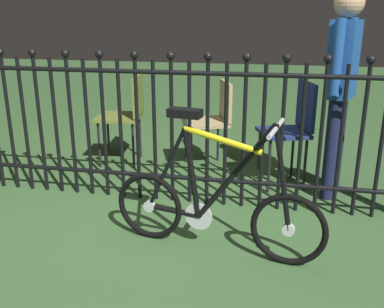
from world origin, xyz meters
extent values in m
plane|color=#3B6133|center=(0.00, 0.00, 0.00)|extent=(20.00, 20.00, 0.00)
cylinder|color=black|center=(-1.42, 0.65, 0.55)|extent=(0.03, 0.03, 1.10)
sphere|color=black|center=(-1.42, 0.65, 1.13)|extent=(0.06, 0.06, 0.06)
cylinder|color=black|center=(-1.28, 0.65, 0.55)|extent=(0.03, 0.03, 1.10)
cylinder|color=black|center=(-1.15, 0.65, 0.55)|extent=(0.03, 0.03, 1.10)
sphere|color=black|center=(-1.15, 0.65, 1.13)|extent=(0.06, 0.06, 0.06)
cylinder|color=black|center=(-1.01, 0.65, 0.55)|extent=(0.03, 0.03, 1.10)
cylinder|color=black|center=(-0.87, 0.65, 0.55)|extent=(0.03, 0.03, 1.10)
sphere|color=black|center=(-0.87, 0.65, 1.13)|extent=(0.06, 0.06, 0.06)
cylinder|color=black|center=(-0.74, 0.65, 0.55)|extent=(0.03, 0.03, 1.10)
cylinder|color=black|center=(-0.60, 0.65, 0.55)|extent=(0.03, 0.03, 1.10)
sphere|color=black|center=(-0.60, 0.65, 1.13)|extent=(0.06, 0.06, 0.06)
cylinder|color=black|center=(-0.46, 0.65, 0.55)|extent=(0.03, 0.03, 1.10)
cylinder|color=black|center=(-0.33, 0.65, 0.55)|extent=(0.03, 0.03, 1.10)
sphere|color=black|center=(-0.33, 0.65, 1.13)|extent=(0.06, 0.06, 0.06)
cylinder|color=black|center=(-0.19, 0.65, 0.55)|extent=(0.03, 0.03, 1.10)
cylinder|color=black|center=(-0.06, 0.65, 0.55)|extent=(0.03, 0.03, 1.10)
sphere|color=black|center=(-0.06, 0.65, 1.13)|extent=(0.06, 0.06, 0.06)
cylinder|color=black|center=(0.08, 0.65, 0.55)|extent=(0.03, 0.03, 1.10)
cylinder|color=black|center=(0.22, 0.65, 0.55)|extent=(0.03, 0.03, 1.10)
sphere|color=black|center=(0.22, 0.65, 1.13)|extent=(0.06, 0.06, 0.06)
cylinder|color=black|center=(0.35, 0.65, 0.55)|extent=(0.03, 0.03, 1.10)
cylinder|color=black|center=(0.49, 0.65, 0.55)|extent=(0.03, 0.03, 1.10)
sphere|color=black|center=(0.49, 0.65, 1.13)|extent=(0.06, 0.06, 0.06)
cylinder|color=black|center=(0.62, 0.65, 0.55)|extent=(0.03, 0.03, 1.10)
cylinder|color=black|center=(0.76, 0.65, 0.55)|extent=(0.03, 0.03, 1.10)
sphere|color=black|center=(0.76, 0.65, 1.13)|extent=(0.06, 0.06, 0.06)
cylinder|color=black|center=(0.90, 0.65, 0.55)|extent=(0.03, 0.03, 1.10)
cylinder|color=black|center=(1.03, 0.65, 0.55)|extent=(0.03, 0.03, 1.10)
sphere|color=black|center=(1.03, 0.65, 1.13)|extent=(0.06, 0.06, 0.06)
cylinder|color=black|center=(1.17, 0.65, 0.55)|extent=(0.03, 0.03, 1.10)
cylinder|color=black|center=(1.31, 0.65, 0.55)|extent=(0.03, 0.03, 1.10)
sphere|color=black|center=(1.31, 0.65, 1.13)|extent=(0.06, 0.06, 0.06)
cylinder|color=black|center=(1.44, 0.65, 0.55)|extent=(0.03, 0.03, 1.10)
cylinder|color=black|center=(0.00, 0.65, 0.20)|extent=(3.38, 0.04, 0.04)
cylinder|color=black|center=(0.00, 0.65, 1.01)|extent=(3.38, 0.04, 0.04)
torus|color=black|center=(-0.06, 0.04, 0.23)|extent=(0.45, 0.11, 0.45)
cylinder|color=silver|center=(-0.06, 0.04, 0.23)|extent=(0.08, 0.04, 0.07)
torus|color=black|center=(0.82, -0.11, 0.23)|extent=(0.45, 0.11, 0.45)
cylinder|color=silver|center=(0.82, -0.11, 0.23)|extent=(0.08, 0.04, 0.07)
cylinder|color=black|center=(0.50, -0.06, 0.53)|extent=(0.48, 0.12, 0.65)
cylinder|color=yellow|center=(0.42, -0.04, 0.73)|extent=(0.47, 0.11, 0.14)
cylinder|color=black|center=(0.23, -0.01, 0.50)|extent=(0.13, 0.06, 0.57)
cylinder|color=black|center=(0.11, 0.01, 0.22)|extent=(0.34, 0.09, 0.04)
cylinder|color=black|center=(0.06, 0.02, 0.50)|extent=(0.27, 0.07, 0.56)
cylinder|color=black|center=(0.77, -0.10, 0.54)|extent=(0.14, 0.05, 0.63)
cylinder|color=silver|center=(0.72, -0.09, 0.84)|extent=(0.03, 0.03, 0.02)
cylinder|color=silver|center=(0.72, -0.09, 0.83)|extent=(0.09, 0.40, 0.03)
cylinder|color=silver|center=(0.19, 0.00, 0.81)|extent=(0.03, 0.03, 0.07)
cube|color=black|center=(0.19, 0.00, 0.87)|extent=(0.21, 0.12, 0.05)
cylinder|color=silver|center=(0.28, -0.02, 0.22)|extent=(0.18, 0.04, 0.18)
cylinder|color=black|center=(-0.03, 1.27, 0.21)|extent=(0.02, 0.02, 0.43)
cylinder|color=black|center=(-0.14, 1.57, 0.21)|extent=(0.02, 0.02, 0.43)
cylinder|color=black|center=(0.27, 1.38, 0.21)|extent=(0.02, 0.02, 0.43)
cylinder|color=black|center=(0.16, 1.68, 0.21)|extent=(0.02, 0.02, 0.43)
cube|color=tan|center=(0.06, 1.47, 0.44)|extent=(0.52, 0.52, 0.03)
cube|color=tan|center=(0.24, 1.54, 0.64)|extent=(0.16, 0.37, 0.35)
cylinder|color=black|center=(0.68, 0.96, 0.23)|extent=(0.02, 0.02, 0.45)
cylinder|color=black|center=(0.58, 1.25, 0.23)|extent=(0.02, 0.02, 0.45)
cylinder|color=black|center=(0.97, 1.05, 0.23)|extent=(0.02, 0.02, 0.45)
cylinder|color=black|center=(0.87, 1.34, 0.23)|extent=(0.02, 0.02, 0.45)
cube|color=navy|center=(0.78, 1.15, 0.47)|extent=(0.48, 0.48, 0.03)
cube|color=navy|center=(0.95, 1.21, 0.69)|extent=(0.14, 0.35, 0.39)
cylinder|color=black|center=(-0.92, 1.27, 0.22)|extent=(0.02, 0.02, 0.44)
cylinder|color=black|center=(-0.96, 1.60, 0.22)|extent=(0.02, 0.02, 0.44)
cylinder|color=black|center=(-0.60, 1.31, 0.22)|extent=(0.02, 0.02, 0.44)
cylinder|color=black|center=(-0.64, 1.63, 0.22)|extent=(0.02, 0.02, 0.44)
cube|color=olive|center=(-0.78, 1.45, 0.46)|extent=(0.45, 0.45, 0.03)
cube|color=olive|center=(-0.59, 1.47, 0.67)|extent=(0.07, 0.39, 0.37)
cylinder|color=#191E3F|center=(1.15, 0.94, 0.40)|extent=(0.11, 0.11, 0.80)
cylinder|color=#191E3F|center=(1.20, 1.09, 0.40)|extent=(0.11, 0.11, 0.80)
cube|color=#1E4C99|center=(1.18, 1.02, 1.09)|extent=(0.27, 0.34, 0.57)
cylinder|color=#1E4C99|center=(1.11, 0.83, 1.12)|extent=(0.08, 0.08, 0.54)
cylinder|color=#1E4C99|center=(1.24, 1.21, 1.12)|extent=(0.08, 0.08, 0.54)
sphere|color=tan|center=(1.18, 1.02, 1.49)|extent=(0.22, 0.22, 0.22)
camera|label=1|loc=(0.72, -2.45, 1.44)|focal=40.87mm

